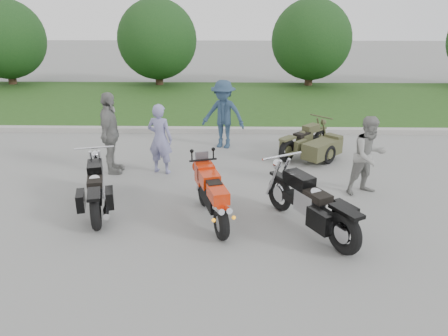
{
  "coord_description": "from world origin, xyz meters",
  "views": [
    {
      "loc": [
        0.48,
        -7.09,
        3.83
      ],
      "look_at": [
        0.31,
        0.82,
        0.8
      ],
      "focal_mm": 35.0,
      "sensor_mm": 36.0,
      "label": 1
    }
  ],
  "objects_px": {
    "cruiser_right": "(313,207)",
    "person_stripe": "(160,139)",
    "cruiser_left": "(96,191)",
    "person_grey": "(369,156)",
    "person_back": "(110,134)",
    "person_denim": "(223,114)",
    "sportbike_red": "(212,195)",
    "cruiser_sidecar": "(314,146)"
  },
  "relations": [
    {
      "from": "person_stripe",
      "to": "cruiser_right",
      "type": "bearing_deg",
      "value": 154.32
    },
    {
      "from": "person_denim",
      "to": "cruiser_right",
      "type": "bearing_deg",
      "value": -52.61
    },
    {
      "from": "person_stripe",
      "to": "sportbike_red",
      "type": "bearing_deg",
      "value": 134.7
    },
    {
      "from": "person_grey",
      "to": "person_back",
      "type": "relative_size",
      "value": 0.87
    },
    {
      "from": "person_back",
      "to": "cruiser_right",
      "type": "bearing_deg",
      "value": -125.56
    },
    {
      "from": "cruiser_sidecar",
      "to": "person_denim",
      "type": "distance_m",
      "value": 2.6
    },
    {
      "from": "person_stripe",
      "to": "person_denim",
      "type": "bearing_deg",
      "value": -109.43
    },
    {
      "from": "sportbike_red",
      "to": "person_denim",
      "type": "relative_size",
      "value": 1.04
    },
    {
      "from": "sportbike_red",
      "to": "cruiser_sidecar",
      "type": "relative_size",
      "value": 1.06
    },
    {
      "from": "cruiser_left",
      "to": "person_denim",
      "type": "bearing_deg",
      "value": 45.1
    },
    {
      "from": "cruiser_sidecar",
      "to": "person_stripe",
      "type": "bearing_deg",
      "value": -120.96
    },
    {
      "from": "cruiser_right",
      "to": "person_back",
      "type": "distance_m",
      "value": 5.12
    },
    {
      "from": "cruiser_sidecar",
      "to": "person_back",
      "type": "distance_m",
      "value": 5.06
    },
    {
      "from": "person_grey",
      "to": "sportbike_red",
      "type": "bearing_deg",
      "value": -179.38
    },
    {
      "from": "person_stripe",
      "to": "person_back",
      "type": "height_order",
      "value": "person_back"
    },
    {
      "from": "person_back",
      "to": "cruiser_sidecar",
      "type": "bearing_deg",
      "value": -80.6
    },
    {
      "from": "cruiser_left",
      "to": "cruiser_sidecar",
      "type": "relative_size",
      "value": 1.21
    },
    {
      "from": "person_grey",
      "to": "cruiser_sidecar",
      "type": "bearing_deg",
      "value": 86.81
    },
    {
      "from": "person_stripe",
      "to": "person_grey",
      "type": "height_order",
      "value": "person_grey"
    },
    {
      "from": "cruiser_left",
      "to": "person_stripe",
      "type": "relative_size",
      "value": 1.33
    },
    {
      "from": "person_stripe",
      "to": "cruiser_sidecar",
      "type": "bearing_deg",
      "value": -148.72
    },
    {
      "from": "cruiser_right",
      "to": "cruiser_left",
      "type": "bearing_deg",
      "value": 140.45
    },
    {
      "from": "person_denim",
      "to": "person_back",
      "type": "xyz_separation_m",
      "value": [
        -2.58,
        -1.98,
        0.03
      ]
    },
    {
      "from": "cruiser_right",
      "to": "cruiser_sidecar",
      "type": "height_order",
      "value": "cruiser_right"
    },
    {
      "from": "cruiser_left",
      "to": "cruiser_sidecar",
      "type": "height_order",
      "value": "cruiser_left"
    },
    {
      "from": "person_back",
      "to": "sportbike_red",
      "type": "bearing_deg",
      "value": -137.03
    },
    {
      "from": "sportbike_red",
      "to": "person_back",
      "type": "height_order",
      "value": "person_back"
    },
    {
      "from": "person_denim",
      "to": "person_back",
      "type": "distance_m",
      "value": 3.25
    },
    {
      "from": "sportbike_red",
      "to": "person_denim",
      "type": "xyz_separation_m",
      "value": [
        0.11,
        4.45,
        0.38
      ]
    },
    {
      "from": "person_grey",
      "to": "person_back",
      "type": "xyz_separation_m",
      "value": [
        -5.67,
        1.08,
        0.12
      ]
    },
    {
      "from": "cruiser_left",
      "to": "cruiser_sidecar",
      "type": "bearing_deg",
      "value": 18.44
    },
    {
      "from": "cruiser_sidecar",
      "to": "person_grey",
      "type": "bearing_deg",
      "value": -26.03
    },
    {
      "from": "cruiser_right",
      "to": "person_denim",
      "type": "distance_m",
      "value": 5.09
    },
    {
      "from": "sportbike_red",
      "to": "person_back",
      "type": "relative_size",
      "value": 1.01
    },
    {
      "from": "cruiser_right",
      "to": "person_stripe",
      "type": "distance_m",
      "value": 4.21
    },
    {
      "from": "cruiser_right",
      "to": "person_grey",
      "type": "relative_size",
      "value": 1.34
    },
    {
      "from": "cruiser_sidecar",
      "to": "person_stripe",
      "type": "relative_size",
      "value": 1.1
    },
    {
      "from": "cruiser_sidecar",
      "to": "person_denim",
      "type": "bearing_deg",
      "value": -158.21
    },
    {
      "from": "person_grey",
      "to": "cruiser_left",
      "type": "bearing_deg",
      "value": 167.84
    },
    {
      "from": "person_denim",
      "to": "person_back",
      "type": "height_order",
      "value": "person_back"
    },
    {
      "from": "sportbike_red",
      "to": "person_denim",
      "type": "distance_m",
      "value": 4.46
    },
    {
      "from": "person_back",
      "to": "person_stripe",
      "type": "bearing_deg",
      "value": -91.09
    }
  ]
}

